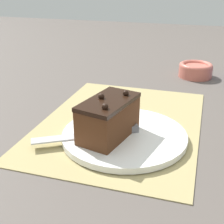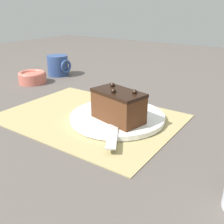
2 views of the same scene
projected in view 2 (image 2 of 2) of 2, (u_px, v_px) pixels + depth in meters
The scene contains 7 objects.
ground_plane at pixel (90, 117), 0.71m from camera, with size 3.00×3.00×0.00m, color #544C47.
placemat_woven at pixel (90, 117), 0.71m from camera, with size 0.46×0.34×0.00m, color tan.
cake_plate at pixel (117, 117), 0.69m from camera, with size 0.25×0.25×0.01m.
chocolate_cake at pixel (118, 106), 0.64m from camera, with size 0.14×0.10×0.08m.
serving_knife at pixel (115, 119), 0.65m from camera, with size 0.12×0.19×0.01m.
small_bowl at pixel (32, 77), 1.01m from camera, with size 0.10×0.10×0.04m.
coffee_mug at pixel (58, 66), 1.11m from camera, with size 0.10×0.09×0.08m.
Camera 2 is at (0.42, -0.50, 0.28)m, focal length 42.00 mm.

